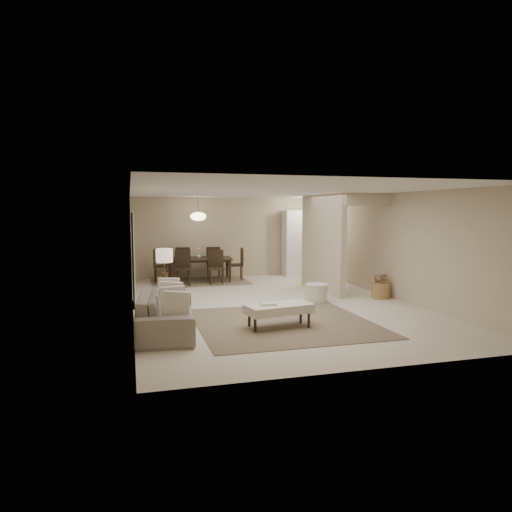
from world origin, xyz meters
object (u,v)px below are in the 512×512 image
object	(u,v)px
round_pouf	(316,293)
pantry_cabinet	(301,243)
sofa	(167,312)
wicker_basket	(381,291)
dining_table	(199,270)
ottoman_bench	(279,309)
side_table	(165,303)

from	to	relation	value
round_pouf	pantry_cabinet	bearing A→B (deg)	73.32
sofa	wicker_basket	bearing A→B (deg)	-66.17
sofa	dining_table	distance (m)	5.69
ottoman_bench	dining_table	bearing A→B (deg)	84.98
ottoman_bench	side_table	distance (m)	2.28
dining_table	sofa	bearing A→B (deg)	-97.50
ottoman_bench	wicker_basket	size ratio (longest dim) A/B	2.89
round_pouf	wicker_basket	xyz separation A→B (m)	(1.64, -0.03, -0.02)
pantry_cabinet	sofa	world-z (taller)	pantry_cabinet
round_pouf	wicker_basket	world-z (taller)	round_pouf
pantry_cabinet	sofa	size ratio (longest dim) A/B	0.90
side_table	round_pouf	xyz separation A→B (m)	(3.48, 0.76, -0.10)
ottoman_bench	side_table	size ratio (longest dim) A/B	2.11
sofa	side_table	world-z (taller)	sofa
side_table	pantry_cabinet	bearing A→B (deg)	46.54
side_table	wicker_basket	size ratio (longest dim) A/B	1.37
pantry_cabinet	round_pouf	bearing A→B (deg)	-106.68
dining_table	pantry_cabinet	bearing A→B (deg)	14.17
side_table	dining_table	bearing A→B (deg)	73.75
side_table	wicker_basket	world-z (taller)	side_table
dining_table	wicker_basket	bearing A→B (deg)	-38.72
wicker_basket	dining_table	bearing A→B (deg)	134.76
dining_table	ottoman_bench	bearing A→B (deg)	-77.91
side_table	ottoman_bench	bearing A→B (deg)	-33.69
sofa	ottoman_bench	distance (m)	1.97
sofa	wicker_basket	distance (m)	5.44
sofa	dining_table	world-z (taller)	dining_table
ottoman_bench	wicker_basket	world-z (taller)	ottoman_bench
round_pouf	dining_table	world-z (taller)	dining_table
wicker_basket	round_pouf	bearing A→B (deg)	178.86
side_table	wicker_basket	bearing A→B (deg)	8.12
ottoman_bench	sofa	bearing A→B (deg)	160.64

